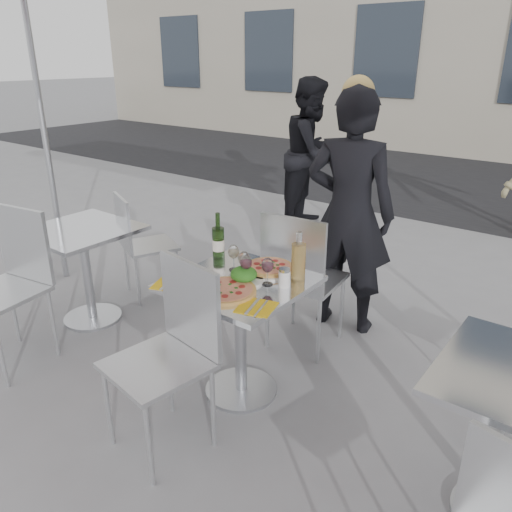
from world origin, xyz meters
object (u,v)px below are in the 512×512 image
Objects in this scene: wine_bottle at (218,241)px; wineglass_white_a at (234,253)px; sugar_shaker at (284,278)px; wineglass_white_b at (244,259)px; side_table_left at (84,255)px; pizza_near at (225,290)px; carafe at (298,261)px; wineglass_red_b at (268,266)px; napkin_right at (256,307)px; chair_near at (173,342)px; salad_plate at (244,276)px; side_chair_lnear at (12,274)px; napkin_left at (171,284)px; main_table at (240,314)px; side_chair_lfar at (138,238)px; woman_diner at (349,214)px; pizza_far at (269,268)px; chair_far at (300,272)px; wineglass_red_a at (246,263)px; pedestrian_a at (311,154)px.

wine_bottle reaches higher than wineglass_white_a.
wineglass_white_b is at bearing -171.75° from sugar_shaker.
pizza_near is (1.53, -0.16, 0.22)m from side_table_left.
carafe is 1.84× the size of wineglass_red_b.
side_table_left is 1.79m from napkin_right.
carafe is at bearing 1.92° from wine_bottle.
salad_plate is (0.06, 0.50, 0.20)m from chair_near.
napkin_left is (1.16, 0.31, 0.15)m from side_chair_lnear.
side_chair_lfar reaches higher than main_table.
pizza_near is at bearing 88.13° from chair_near.
pizza_far is (-0.03, -0.92, -0.11)m from woman_diner.
side_chair_lnear is (-1.44, -1.20, 0.01)m from chair_far.
chair_near is at bearing -96.35° from salad_plate.
side_chair_lnear is 1.75m from napkin_right.
chair_near is 0.74m from pizza_far.
chair_near is 1.79m from side_chair_lfar.
wine_bottle is 0.20m from wineglass_white_a.
sugar_shaker is at bearing 73.68° from chair_near.
chair_near is at bearing -67.40° from wine_bottle.
pizza_far is 0.22m from wineglass_red_a.
pedestrian_a is at bearing 101.47° from napkin_right.
carafe is at bearing 80.01° from sugar_shaker.
side_chair_lfar is at bearing 165.44° from pedestrian_a.
wineglass_white_a and wineglass_white_b have the same top height.
wine_bottle is at bearing 47.94° from chair_far.
wineglass_white_b reaches higher than pizza_far.
chair_far is 0.59m from woman_diner.
side_chair_lfar reaches higher than sugar_shaker.
wineglass_white_b is (1.50, -0.47, 0.33)m from side_chair_lfar.
pedestrian_a reaches higher than main_table.
woman_diner reaches higher than salad_plate.
salad_plate is (1.46, 0.58, 0.18)m from side_chair_lnear.
carafe is at bearing 57.31° from pizza_near.
pizza_near is (0.06, 0.34, 0.17)m from chair_near.
carafe is 1.84× the size of wineglass_white_a.
main_table is 0.62m from chair_far.
side_table_left is 4.76× the size of wineglass_white_b.
side_table_left is at bearing -172.10° from pizza_far.
main_table is 1.55m from side_chair_lnear.
pedestrian_a is at bearing 113.58° from wineglass_white_a.
side_chair_lnear is at bearing -155.42° from carafe.
chair_far reaches higher than side_table_left.
side_chair_lnear is 1.53m from pizza_near.
woman_diner is 0.95m from carafe.
sugar_shaker is at bearing -169.54° from side_chair_lfar.
chair_near is 2.97× the size of pizza_near.
wineglass_white_b is (1.41, -3.01, 0.00)m from pedestrian_a.
woman_diner is at bearing 53.70° from napkin_left.
pizza_near is at bearing 76.07° from woman_diner.
chair_far reaches higher than salad_plate.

